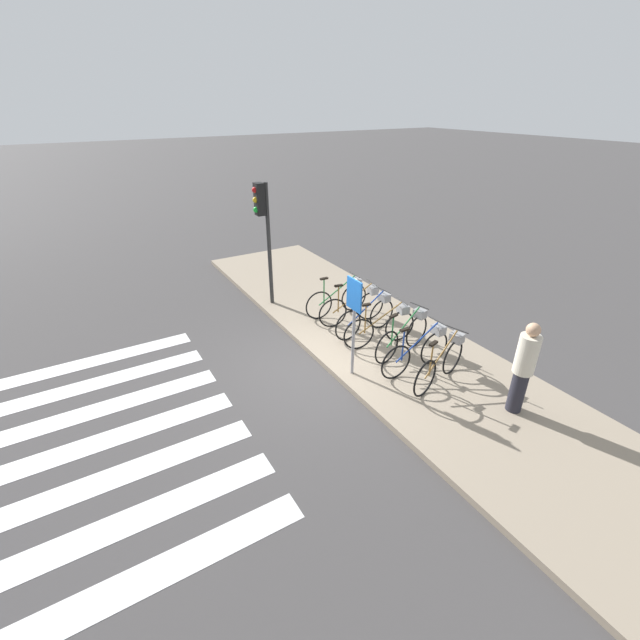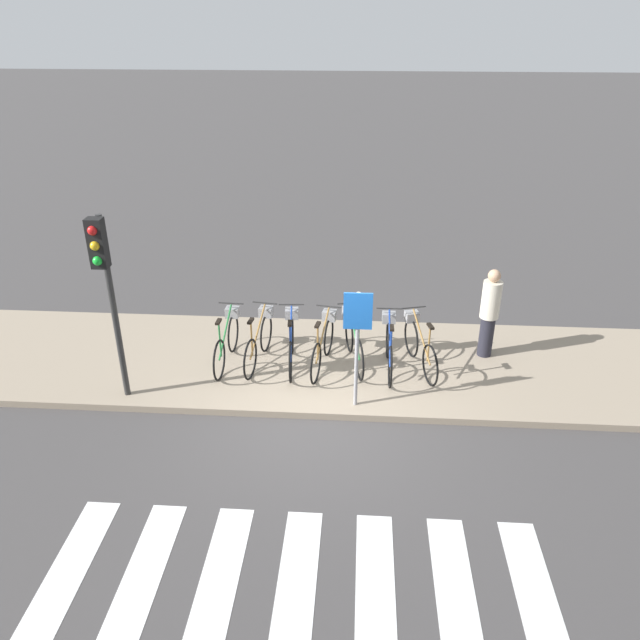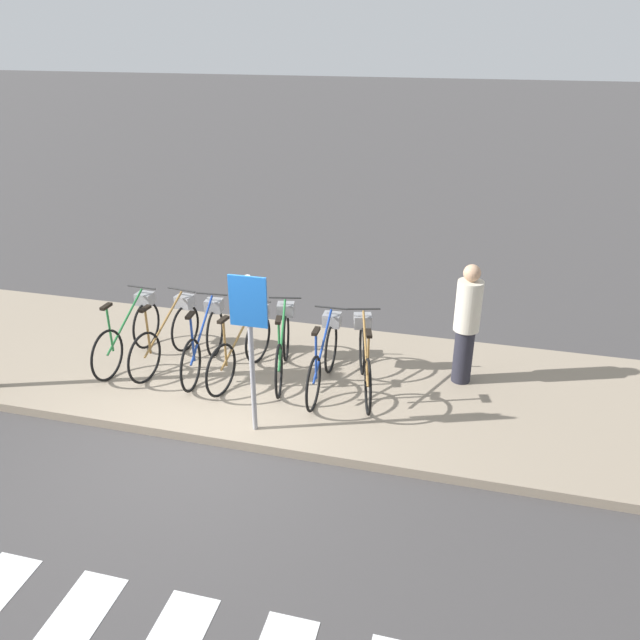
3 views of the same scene
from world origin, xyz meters
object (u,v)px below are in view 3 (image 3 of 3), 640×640
Objects in this scene: parked_bicycle_0 at (130,331)px; parked_bicycle_3 at (243,345)px; pedestrian at (467,322)px; parked_bicycle_4 at (283,344)px; parked_bicycle_5 at (324,355)px; sign_post at (250,328)px; parked_bicycle_2 at (205,339)px; parked_bicycle_6 at (365,357)px; parked_bicycle_1 at (169,334)px.

parked_bicycle_0 is 1.74m from parked_bicycle_3.
pedestrian reaches higher than parked_bicycle_0.
pedestrian is at bearing 9.47° from parked_bicycle_4.
parked_bicycle_0 is 1.00× the size of parked_bicycle_5.
parked_bicycle_5 is 0.86× the size of sign_post.
parked_bicycle_2 is at bearing 1.08° from parked_bicycle_0.
parked_bicycle_4 is at bearing 164.01° from parked_bicycle_5.
parked_bicycle_3 and parked_bicycle_5 have the same top height.
parked_bicycle_6 is 0.99× the size of pedestrian.
parked_bicycle_3 is at bearing -0.17° from parked_bicycle_0.
parked_bicycle_0 is 2.89m from parked_bicycle_5.
pedestrian is (4.69, 0.56, 0.44)m from parked_bicycle_0.
parked_bicycle_0 is 2.79m from sign_post.
parked_bicycle_3 is at bearing -169.15° from pedestrian.
parked_bicycle_5 is 1.01× the size of pedestrian.
parked_bicycle_5 is (0.63, -0.18, 0.00)m from parked_bicycle_4.
parked_bicycle_5 is (1.74, -0.05, 0.00)m from parked_bicycle_2.
parked_bicycle_1 is at bearing 177.88° from parked_bicycle_5.
sign_post is (0.59, -1.23, 0.91)m from parked_bicycle_3.
parked_bicycle_1 is 2.36m from sign_post.
parked_bicycle_0 and parked_bicycle_4 have the same top height.
parked_bicycle_5 is (1.16, -0.02, 0.00)m from parked_bicycle_3.
pedestrian reaches higher than parked_bicycle_6.
parked_bicycle_1 is at bearing 179.96° from parked_bicycle_6.
parked_bicycle_6 is (2.85, -0.00, 0.00)m from parked_bicycle_1.
parked_bicycle_6 is (3.43, 0.06, 0.00)m from parked_bicycle_0.
parked_bicycle_2 and parked_bicycle_6 have the same top height.
parked_bicycle_6 is 1.43m from pedestrian.
pedestrian reaches higher than parked_bicycle_3.
sign_post reaches higher than parked_bicycle_2.
pedestrian is at bearing 6.82° from parked_bicycle_0.
parked_bicycle_3 is at bearing 115.66° from sign_post.
parked_bicycle_1 and parked_bicycle_6 have the same top height.
pedestrian reaches higher than parked_bicycle_1.
pedestrian is (2.96, 0.57, 0.44)m from parked_bicycle_3.
sign_post reaches higher than parked_bicycle_1.
parked_bicycle_0 is 1.03× the size of parked_bicycle_6.
parked_bicycle_6 is at bearing 49.73° from sign_post.
parked_bicycle_1 is 1.69m from parked_bicycle_4.
pedestrian is 3.01m from sign_post.
pedestrian is 0.85× the size of sign_post.
parked_bicycle_3 is at bearing -162.93° from parked_bicycle_4.
parked_bicycle_4 and parked_bicycle_6 have the same top height.
pedestrian is (2.43, 0.41, 0.44)m from parked_bicycle_4.
parked_bicycle_2 is at bearing -173.09° from parked_bicycle_4.
parked_bicycle_0 is 1.01× the size of pedestrian.
parked_bicycle_3 is (1.16, -0.07, 0.00)m from parked_bicycle_1.
parked_bicycle_4 is 1.17m from parked_bicycle_6.
parked_bicycle_6 is at bearing -0.04° from parked_bicycle_1.
parked_bicycle_6 is at bearing 8.94° from parked_bicycle_5.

